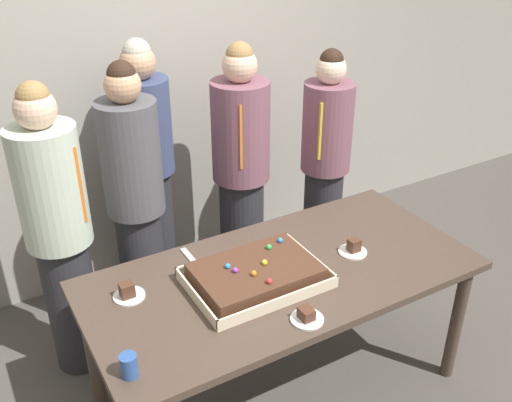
% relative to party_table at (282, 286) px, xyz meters
% --- Properties ---
extents(ground_plane, '(12.00, 12.00, 0.00)m').
position_rel_party_table_xyz_m(ground_plane, '(0.00, 0.00, -0.71)').
color(ground_plane, '#4C4742').
extents(interior_back_panel, '(8.00, 0.12, 3.00)m').
position_rel_party_table_xyz_m(interior_back_panel, '(0.00, 1.60, 0.79)').
color(interior_back_panel, '#9E998E').
rests_on(interior_back_panel, ground_plane).
extents(party_table, '(1.97, 0.94, 0.80)m').
position_rel_party_table_xyz_m(party_table, '(0.00, 0.00, 0.00)').
color(party_table, '#47382D').
rests_on(party_table, ground_plane).
extents(sheet_cake, '(0.65, 0.46, 0.12)m').
position_rel_party_table_xyz_m(sheet_cake, '(-0.16, -0.01, 0.13)').
color(sheet_cake, beige).
rests_on(sheet_cake, party_table).
extents(plated_slice_near_left, '(0.15, 0.15, 0.08)m').
position_rel_party_table_xyz_m(plated_slice_near_left, '(0.42, -0.04, 0.11)').
color(plated_slice_near_left, white).
rests_on(plated_slice_near_left, party_table).
extents(plated_slice_near_right, '(0.15, 0.15, 0.08)m').
position_rel_party_table_xyz_m(plated_slice_near_right, '(-0.73, 0.19, 0.11)').
color(plated_slice_near_right, white).
rests_on(plated_slice_near_right, party_table).
extents(plated_slice_far_left, '(0.15, 0.15, 0.06)m').
position_rel_party_table_xyz_m(plated_slice_far_left, '(-0.10, -0.36, 0.11)').
color(plated_slice_far_left, white).
rests_on(plated_slice_far_left, party_table).
extents(drink_cup_nearest, '(0.07, 0.07, 0.10)m').
position_rel_party_table_xyz_m(drink_cup_nearest, '(-0.89, -0.29, 0.14)').
color(drink_cup_nearest, '#2D5199').
rests_on(drink_cup_nearest, party_table).
extents(cake_server_utensil, '(0.03, 0.20, 0.01)m').
position_rel_party_table_xyz_m(cake_server_utensil, '(-0.35, 0.34, 0.09)').
color(cake_server_utensil, silver).
rests_on(cake_server_utensil, party_table).
extents(person_serving_front, '(0.34, 0.34, 1.74)m').
position_rel_party_table_xyz_m(person_serving_front, '(-0.23, 1.22, 0.20)').
color(person_serving_front, '#28282D').
rests_on(person_serving_front, ground_plane).
extents(person_green_shirt_behind, '(0.37, 0.37, 1.70)m').
position_rel_party_table_xyz_m(person_green_shirt_behind, '(0.32, 1.01, 0.16)').
color(person_green_shirt_behind, '#28282D').
rests_on(person_green_shirt_behind, ground_plane).
extents(person_striped_tie_right, '(0.33, 0.33, 1.74)m').
position_rel_party_table_xyz_m(person_striped_tie_right, '(-0.46, 0.82, 0.19)').
color(person_striped_tie_right, '#28282D').
rests_on(person_striped_tie_right, ground_plane).
extents(person_far_right_suit, '(0.35, 0.35, 1.71)m').
position_rel_party_table_xyz_m(person_far_right_suit, '(-0.90, 0.79, 0.17)').
color(person_far_right_suit, '#28282D').
rests_on(person_far_right_suit, ground_plane).
extents(person_left_edge_reaching, '(0.33, 0.33, 1.63)m').
position_rel_party_table_xyz_m(person_left_edge_reaching, '(0.87, 0.84, 0.13)').
color(person_left_edge_reaching, '#28282D').
rests_on(person_left_edge_reaching, ground_plane).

